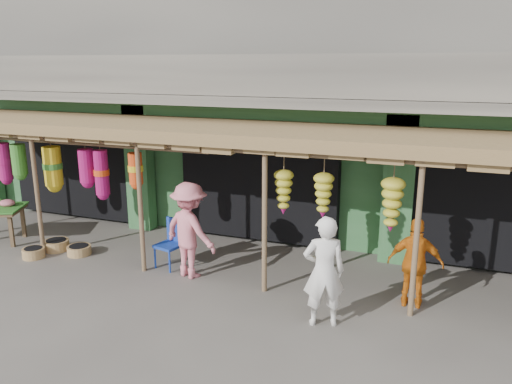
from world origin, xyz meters
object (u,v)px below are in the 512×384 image
(blue_chair, at_px, (172,240))
(person_shopper, at_px, (190,230))
(person_front, at_px, (324,271))
(person_vendor, at_px, (415,263))

(blue_chair, distance_m, person_shopper, 0.75)
(person_front, height_order, person_vendor, person_front)
(person_front, distance_m, person_shopper, 2.91)
(person_vendor, height_order, person_shopper, person_shopper)
(person_front, xyz_separation_m, person_shopper, (-2.77, 0.89, 0.04))
(person_vendor, bearing_deg, person_front, 39.94)
(person_vendor, bearing_deg, blue_chair, -2.42)
(blue_chair, bearing_deg, person_front, -6.21)
(blue_chair, distance_m, person_front, 3.56)
(blue_chair, relative_size, person_vendor, 0.63)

